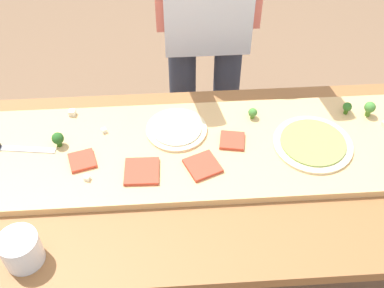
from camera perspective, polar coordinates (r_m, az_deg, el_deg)
The scene contains 17 objects.
ground_plane at distance 2.17m, azimuth 0.76°, elevation -16.19°, with size 8.00×8.00×0.00m, color brown.
prep_table at distance 1.61m, azimuth 0.98°, elevation -5.37°, with size 1.82×0.80×0.75m.
cutting_board at distance 1.58m, azimuth -0.44°, elevation -0.77°, with size 1.51×0.44×0.03m, color tan.
pizza_whole_pesto_green at distance 1.63m, azimuth 14.30°, elevation 0.07°, with size 0.26×0.26×0.02m.
pizza_whole_cheese_artichoke at distance 1.63m, azimuth -1.87°, elevation 1.80°, with size 0.21×0.21×0.02m.
pizza_slice_center at distance 1.51m, azimuth 1.29°, elevation -2.63°, with size 0.10×0.10×0.01m, color #BC3D28.
pizza_slice_near_right at distance 1.57m, azimuth -13.04°, elevation -1.95°, with size 0.08×0.08×0.01m, color #BC3D28.
pizza_slice_far_left at distance 1.59m, azimuth 4.83°, elevation 0.40°, with size 0.08×0.08×0.01m, color #BC3D28.
pizza_slice_near_left at distance 1.51m, azimuth -6.06°, elevation -3.28°, with size 0.11×0.11×0.01m, color #BC3D28.
broccoli_floret_front_mid at distance 1.67m, azimuth 7.29°, elevation 3.75°, with size 0.03×0.03×0.04m.
broccoli_floret_front_right at distance 1.77m, azimuth 20.55°, elevation 4.09°, with size 0.04×0.04×0.06m.
broccoli_floret_front_left at distance 1.76m, azimuth 18.12°, elevation 4.21°, with size 0.03×0.03×0.05m.
broccoli_floret_back_mid at distance 1.62m, azimuth -15.79°, elevation 0.61°, with size 0.04×0.04×0.05m.
cheese_crumble_a at distance 1.65m, azimuth -10.51°, elevation 1.61°, with size 0.02×0.02×0.02m, color white.
cheese_crumble_b at distance 1.51m, azimuth -12.48°, elevation -4.01°, with size 0.02×0.02×0.02m, color white.
cheese_crumble_e at distance 1.73m, azimuth -14.17°, elevation 3.67°, with size 0.02×0.02×0.02m, color silver.
flour_cup at distance 1.40m, azimuth -19.76°, elevation -11.95°, with size 0.11×0.11×0.10m.
Camera 1 is at (-0.09, -1.00, 1.92)m, focal length 44.45 mm.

